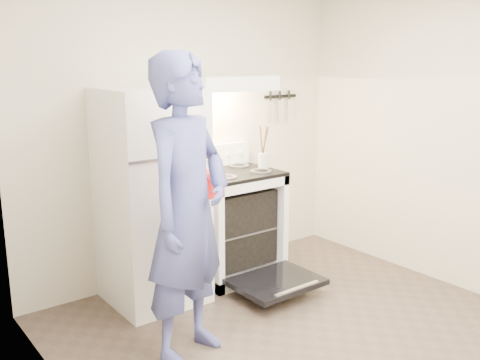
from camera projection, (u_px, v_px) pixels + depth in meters
name	position (u px, v px, depth m)	size (l,w,h in m)	color
floor	(336.00, 350.00, 3.59)	(3.60, 3.60, 0.00)	#4C4034
back_wall	(189.00, 136.00, 4.71)	(3.20, 0.02, 2.50)	beige
refrigerator	(152.00, 198.00, 4.18)	(0.70, 0.70, 1.70)	white
stove_body	(233.00, 225.00, 4.77)	(0.76, 0.65, 0.92)	white
cooktop	(232.00, 173.00, 4.66)	(0.76, 0.65, 0.03)	black
backsplash	(214.00, 156.00, 4.86)	(0.76, 0.07, 0.20)	white
oven_door	(276.00, 282.00, 4.38)	(0.70, 0.54, 0.04)	black
oven_rack	(233.00, 227.00, 4.78)	(0.60, 0.52, 0.01)	slate
range_hood	(227.00, 83.00, 4.55)	(0.76, 0.50, 0.12)	white
knife_strip	(280.00, 96.00, 5.25)	(0.40, 0.02, 0.03)	black
pizza_stone	(237.00, 224.00, 4.82)	(0.32, 0.32, 0.02)	#826047
tea_kettle	(198.00, 158.00, 4.57)	(0.22, 0.18, 0.27)	silver
utensil_jar	(263.00, 161.00, 4.65)	(0.09, 0.09, 0.13)	silver
person	(187.00, 211.00, 3.34)	(0.72, 0.47, 1.97)	navy
dutch_oven	(203.00, 185.00, 3.72)	(0.36, 0.29, 0.24)	red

